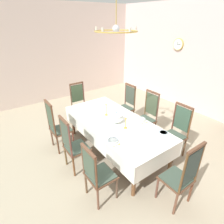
{
  "coord_description": "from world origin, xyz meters",
  "views": [
    {
      "loc": [
        2.69,
        -1.91,
        2.7
      ],
      "look_at": [
        -0.03,
        0.04,
        0.98
      ],
      "focal_mm": 29.49,
      "sensor_mm": 36.0,
      "label": 1
    }
  ],
  "objects_px": {
    "chair_south_c": "(97,173)",
    "chair_head_west": "(80,103)",
    "candlestick_east": "(126,122)",
    "spoon_secondary": "(146,122)",
    "bowl_far_right": "(95,126)",
    "chair_north_a": "(126,105)",
    "chair_head_east": "(181,176)",
    "chair_north_b": "(147,115)",
    "chair_north_c": "(176,131)",
    "chair_south_b": "(73,144)",
    "bowl_near_right": "(141,119)",
    "bowl_far_left": "(163,133)",
    "candlestick_west": "(106,109)",
    "dining_table": "(115,124)",
    "chandelier": "(116,31)",
    "soup_tureen": "(116,117)",
    "chair_south_a": "(57,126)",
    "mounted_clock": "(178,44)",
    "bowl_near_left": "(113,141)",
    "spoon_primary": "(118,145)"
  },
  "relations": [
    {
      "from": "chair_north_c",
      "to": "chair_south_b",
      "type": "bearing_deg",
      "value": 66.51
    },
    {
      "from": "bowl_near_right",
      "to": "chair_north_c",
      "type": "bearing_deg",
      "value": 43.1
    },
    {
      "from": "candlestick_west",
      "to": "chandelier",
      "type": "relative_size",
      "value": 0.51
    },
    {
      "from": "chair_south_c",
      "to": "bowl_far_left",
      "type": "xyz_separation_m",
      "value": [
        0.06,
        1.43,
        0.23
      ]
    },
    {
      "from": "chandelier",
      "to": "chair_south_a",
      "type": "bearing_deg",
      "value": -129.22
    },
    {
      "from": "chair_head_east",
      "to": "spoon_primary",
      "type": "xyz_separation_m",
      "value": [
        -0.98,
        -0.44,
        0.16
      ]
    },
    {
      "from": "bowl_near_right",
      "to": "bowl_far_left",
      "type": "height_order",
      "value": "bowl_near_right"
    },
    {
      "from": "bowl_far_right",
      "to": "spoon_primary",
      "type": "relative_size",
      "value": 0.83
    },
    {
      "from": "dining_table",
      "to": "soup_tureen",
      "type": "height_order",
      "value": "soup_tureen"
    },
    {
      "from": "chair_north_a",
      "to": "chair_head_east",
      "type": "height_order",
      "value": "chair_head_east"
    },
    {
      "from": "chair_head_east",
      "to": "spoon_secondary",
      "type": "relative_size",
      "value": 6.81
    },
    {
      "from": "candlestick_east",
      "to": "spoon_secondary",
      "type": "relative_size",
      "value": 1.92
    },
    {
      "from": "candlestick_west",
      "to": "bowl_near_right",
      "type": "xyz_separation_m",
      "value": [
        0.63,
        0.46,
        -0.13
      ]
    },
    {
      "from": "chair_south_c",
      "to": "chair_head_west",
      "type": "relative_size",
      "value": 0.94
    },
    {
      "from": "bowl_near_left",
      "to": "mounted_clock",
      "type": "height_order",
      "value": "mounted_clock"
    },
    {
      "from": "candlestick_west",
      "to": "dining_table",
      "type": "bearing_deg",
      "value": 0.0
    },
    {
      "from": "chair_south_b",
      "to": "chair_north_b",
      "type": "height_order",
      "value": "chair_north_b"
    },
    {
      "from": "chair_south_a",
      "to": "spoon_secondary",
      "type": "relative_size",
      "value": 6.73
    },
    {
      "from": "chair_head_east",
      "to": "candlestick_east",
      "type": "height_order",
      "value": "chair_head_east"
    },
    {
      "from": "chair_head_west",
      "to": "spoon_secondary",
      "type": "height_order",
      "value": "chair_head_west"
    },
    {
      "from": "spoon_secondary",
      "to": "chandelier",
      "type": "bearing_deg",
      "value": -121.52
    },
    {
      "from": "candlestick_east",
      "to": "mounted_clock",
      "type": "distance_m",
      "value": 3.65
    },
    {
      "from": "bowl_far_right",
      "to": "spoon_primary",
      "type": "distance_m",
      "value": 0.75
    },
    {
      "from": "chair_south_c",
      "to": "chair_south_a",
      "type": "bearing_deg",
      "value": -179.73
    },
    {
      "from": "spoon_secondary",
      "to": "bowl_far_right",
      "type": "bearing_deg",
      "value": -108.46
    },
    {
      "from": "bowl_near_left",
      "to": "spoon_primary",
      "type": "height_order",
      "value": "bowl_near_left"
    },
    {
      "from": "candlestick_east",
      "to": "bowl_far_left",
      "type": "relative_size",
      "value": 2.06
    },
    {
      "from": "candlestick_west",
      "to": "chair_head_west",
      "type": "bearing_deg",
      "value": -180.0
    },
    {
      "from": "chair_south_c",
      "to": "chair_north_c",
      "type": "xyz_separation_m",
      "value": [
        0.0,
        1.95,
        0.03
      ]
    },
    {
      "from": "chair_south_a",
      "to": "chair_north_a",
      "type": "height_order",
      "value": "chair_south_a"
    },
    {
      "from": "chair_north_a",
      "to": "mounted_clock",
      "type": "xyz_separation_m",
      "value": [
        -0.23,
        2.23,
        1.39
      ]
    },
    {
      "from": "chair_south_a",
      "to": "spoon_primary",
      "type": "bearing_deg",
      "value": 20.13
    },
    {
      "from": "mounted_clock",
      "to": "chair_north_c",
      "type": "bearing_deg",
      "value": -49.98
    },
    {
      "from": "chair_head_east",
      "to": "bowl_near_right",
      "type": "xyz_separation_m",
      "value": [
        -1.37,
        0.46,
        0.18
      ]
    },
    {
      "from": "bowl_near_left",
      "to": "bowl_far_left",
      "type": "bearing_deg",
      "value": 68.88
    },
    {
      "from": "chair_north_b",
      "to": "chandelier",
      "type": "distance_m",
      "value": 2.16
    },
    {
      "from": "chair_south_c",
      "to": "bowl_far_right",
      "type": "relative_size",
      "value": 7.17
    },
    {
      "from": "bowl_near_left",
      "to": "chair_head_east",
      "type": "bearing_deg",
      "value": 22.66
    },
    {
      "from": "chair_south_a",
      "to": "spoon_secondary",
      "type": "bearing_deg",
      "value": 50.25
    },
    {
      "from": "candlestick_east",
      "to": "dining_table",
      "type": "bearing_deg",
      "value": -180.0
    },
    {
      "from": "chair_north_b",
      "to": "spoon_secondary",
      "type": "relative_size",
      "value": 6.64
    },
    {
      "from": "chair_south_b",
      "to": "bowl_near_right",
      "type": "relative_size",
      "value": 5.99
    },
    {
      "from": "candlestick_west",
      "to": "chair_north_b",
      "type": "bearing_deg",
      "value": 71.45
    },
    {
      "from": "chair_north_a",
      "to": "chandelier",
      "type": "xyz_separation_m",
      "value": [
        0.8,
        -0.98,
        1.94
      ]
    },
    {
      "from": "soup_tureen",
      "to": "chandelier",
      "type": "relative_size",
      "value": 0.41
    },
    {
      "from": "candlestick_east",
      "to": "spoon_secondary",
      "type": "height_order",
      "value": "candlestick_east"
    },
    {
      "from": "chair_head_east",
      "to": "bowl_far_left",
      "type": "bearing_deg",
      "value": 59.1
    },
    {
      "from": "chair_north_a",
      "to": "bowl_far_right",
      "type": "height_order",
      "value": "chair_north_a"
    },
    {
      "from": "chair_south_b",
      "to": "chair_head_west",
      "type": "xyz_separation_m",
      "value": [
        -1.65,
        0.98,
        -0.01
      ]
    },
    {
      "from": "dining_table",
      "to": "soup_tureen",
      "type": "bearing_deg",
      "value": 0.0
    }
  ]
}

